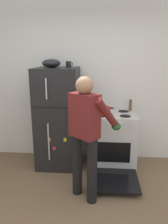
# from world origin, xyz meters

# --- Properties ---
(kitchen_wall_back) EXTENTS (6.00, 0.10, 2.70)m
(kitchen_wall_back) POSITION_xyz_m (0.00, 1.95, 1.35)
(kitchen_wall_back) COLOR white
(kitchen_wall_back) RESTS_ON ground
(refrigerator) EXTENTS (0.68, 0.72, 1.64)m
(refrigerator) POSITION_xyz_m (-0.48, 1.57, 0.82)
(refrigerator) COLOR black
(refrigerator) RESTS_ON ground
(stove_range) EXTENTS (0.76, 1.23, 0.92)m
(stove_range) POSITION_xyz_m (0.42, 1.55, 0.45)
(stove_range) COLOR silver
(stove_range) RESTS_ON ground
(person_cook) EXTENTS (0.67, 0.71, 1.60)m
(person_cook) POSITION_xyz_m (0.05, 0.70, 0.95)
(person_cook) COLOR black
(person_cook) RESTS_ON ground
(red_pot) EXTENTS (0.33, 0.23, 0.11)m
(red_pot) POSITION_xyz_m (0.26, 1.52, 0.98)
(red_pot) COLOR red
(red_pot) RESTS_ON stove_range
(coffee_mug) EXTENTS (0.11, 0.08, 0.10)m
(coffee_mug) POSITION_xyz_m (-0.30, 1.62, 1.69)
(coffee_mug) COLOR black
(coffee_mug) RESTS_ON refrigerator
(pepper_mill) EXTENTS (0.05, 0.05, 0.19)m
(pepper_mill) POSITION_xyz_m (0.72, 1.77, 1.02)
(pepper_mill) COLOR brown
(pepper_mill) RESTS_ON stove_range
(mixing_bowl) EXTENTS (0.29, 0.29, 0.13)m
(mixing_bowl) POSITION_xyz_m (-0.56, 1.57, 1.71)
(mixing_bowl) COLOR black
(mixing_bowl) RESTS_ON refrigerator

